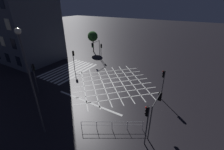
% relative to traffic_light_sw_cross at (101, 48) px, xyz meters
% --- Properties ---
extents(ground_plane, '(200.00, 200.00, 0.00)m').
position_rel_traffic_light_sw_cross_xyz_m(ground_plane, '(8.28, 7.76, -2.57)').
color(ground_plane, black).
extents(road_markings, '(15.31, 20.21, 0.01)m').
position_rel_traffic_light_sw_cross_xyz_m(road_markings, '(8.58, 2.33, -2.57)').
color(road_markings, silver).
rests_on(road_markings, ground_plane).
extents(traffic_light_sw_cross, '(0.36, 0.39, 3.60)m').
position_rel_traffic_light_sw_cross_xyz_m(traffic_light_sw_cross, '(0.00, 0.00, 0.00)').
color(traffic_light_sw_cross, '#424244').
rests_on(traffic_light_sw_cross, ground_plane).
extents(traffic_light_sw_main, '(2.76, 0.36, 4.37)m').
position_rel_traffic_light_sw_cross_xyz_m(traffic_light_sw_main, '(1.43, -0.44, 0.65)').
color(traffic_light_sw_main, '#424244').
rests_on(traffic_light_sw_main, ground_plane).
extents(traffic_light_median_north, '(0.36, 0.39, 4.19)m').
position_rel_traffic_light_sw_cross_xyz_m(traffic_light_median_north, '(8.71, 15.64, 0.41)').
color(traffic_light_median_north, '#424244').
rests_on(traffic_light_median_north, ground_plane).
extents(traffic_light_ne_main, '(3.00, 0.36, 3.91)m').
position_rel_traffic_light_sw_cross_xyz_m(traffic_light_ne_main, '(14.54, 16.43, 0.33)').
color(traffic_light_ne_main, '#424244').
rests_on(traffic_light_ne_main, ground_plane).
extents(traffic_light_median_south, '(0.36, 0.39, 4.01)m').
position_rel_traffic_light_sw_cross_xyz_m(traffic_light_median_south, '(8.03, -0.54, 0.29)').
color(traffic_light_median_south, '#424244').
rests_on(traffic_light_median_south, ground_plane).
extents(traffic_light_se_cross, '(0.36, 0.39, 4.15)m').
position_rel_traffic_light_sw_cross_xyz_m(traffic_light_se_cross, '(15.85, -0.52, 0.39)').
color(traffic_light_se_cross, '#424244').
rests_on(traffic_light_se_cross, ground_plane).
extents(traffic_light_ne_cross, '(0.36, 0.39, 4.28)m').
position_rel_traffic_light_sw_cross_xyz_m(traffic_light_ne_cross, '(16.79, 16.27, 0.48)').
color(traffic_light_ne_cross, '#424244').
rests_on(traffic_light_ne_cross, ground_plane).
extents(traffic_light_se_main, '(0.39, 0.36, 4.41)m').
position_rel_traffic_light_sw_cross_xyz_m(traffic_light_se_main, '(16.23, 0.17, 0.57)').
color(traffic_light_se_main, '#424244').
rests_on(traffic_light_se_main, ground_plane).
extents(street_lamp_west, '(0.46, 0.46, 10.16)m').
position_rel_traffic_light_sw_cross_xyz_m(street_lamp_west, '(20.61, 7.25, 4.05)').
color(street_lamp_west, '#424244').
rests_on(street_lamp_west, ground_plane).
extents(street_lamp_far, '(0.55, 0.55, 9.60)m').
position_rel_traffic_light_sw_cross_xyz_m(street_lamp_far, '(6.39, -7.94, 4.31)').
color(street_lamp_far, '#424244').
rests_on(street_lamp_far, ground_plane).
extents(street_tree_near, '(2.52, 2.52, 5.30)m').
position_rel_traffic_light_sw_cross_xyz_m(street_tree_near, '(-3.64, -5.07, 1.43)').
color(street_tree_near, '#38281C').
rests_on(street_tree_near, ground_plane).
extents(pedestrian_railing, '(3.27, 5.41, 1.05)m').
position_rel_traffic_light_sw_cross_xyz_m(pedestrian_railing, '(16.80, 12.87, -1.90)').
color(pedestrian_railing, '#B7B7BC').
rests_on(pedestrian_railing, ground_plane).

